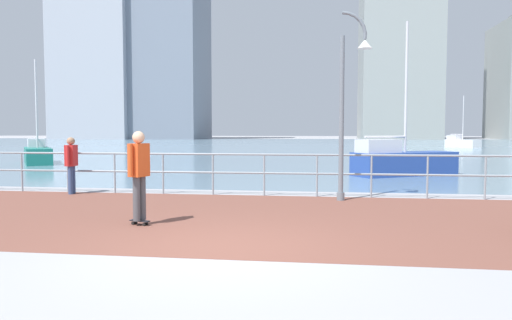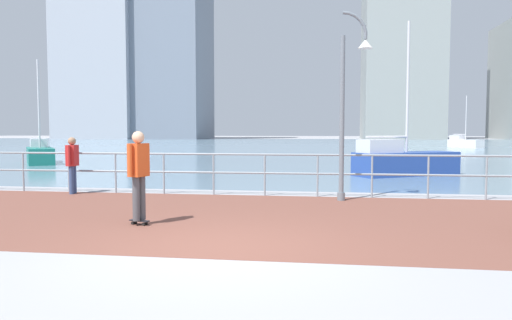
% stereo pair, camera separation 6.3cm
% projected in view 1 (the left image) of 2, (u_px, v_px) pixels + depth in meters
% --- Properties ---
extents(ground, '(220.00, 220.00, 0.00)m').
position_uv_depth(ground, '(304.00, 148.00, 46.50)').
color(ground, '#9E9EA3').
extents(brick_paving, '(28.00, 6.31, 0.01)m').
position_uv_depth(brick_paving, '(246.00, 217.00, 9.48)').
color(brick_paving, brown).
rests_on(brick_paving, ground).
extents(harbor_water, '(180.00, 88.00, 0.00)m').
position_uv_depth(harbor_water, '(307.00, 145.00, 57.12)').
color(harbor_water, '#6B899E').
rests_on(harbor_water, ground).
extents(waterfront_railing, '(25.25, 0.06, 1.13)m').
position_uv_depth(waterfront_railing, '(264.00, 167.00, 12.55)').
color(waterfront_railing, '#8C99A3').
rests_on(waterfront_railing, ground).
extents(lamppost, '(0.82, 0.36, 4.65)m').
position_uv_depth(lamppost, '(349.00, 97.00, 11.57)').
color(lamppost, slate).
rests_on(lamppost, ground).
extents(skateboarder, '(0.41, 0.55, 1.73)m').
position_uv_depth(skateboarder, '(139.00, 169.00, 8.61)').
color(skateboarder, black).
rests_on(skateboarder, ground).
extents(bystander, '(0.28, 0.56, 1.56)m').
position_uv_depth(bystander, '(71.00, 161.00, 12.90)').
color(bystander, '#384C7A').
rests_on(bystander, ground).
extents(sailboat_ivory, '(2.89, 3.89, 5.34)m').
position_uv_depth(sailboat_ivory, '(461.00, 143.00, 48.86)').
color(sailboat_ivory, white).
rests_on(sailboat_ivory, ground).
extents(sailboat_gray, '(4.31, 3.24, 5.93)m').
position_uv_depth(sailboat_gray, '(401.00, 161.00, 18.31)').
color(sailboat_gray, '#284799').
rests_on(sailboat_gray, ground).
extents(sailboat_teal, '(3.24, 3.88, 5.48)m').
position_uv_depth(sailboat_teal, '(38.00, 154.00, 25.03)').
color(sailboat_teal, '#197266').
rests_on(sailboat_teal, ground).
extents(tower_slate, '(15.66, 14.01, 47.61)m').
position_uv_depth(tower_slate, '(399.00, 29.00, 98.00)').
color(tower_slate, '#939993').
rests_on(tower_slate, ground).
extents(tower_brick, '(14.09, 16.06, 46.39)m').
position_uv_depth(tower_brick, '(171.00, 34.00, 100.81)').
color(tower_brick, slate).
rests_on(tower_brick, ground).
extents(tower_steel, '(16.72, 13.19, 49.98)m').
position_uv_depth(tower_steel, '(98.00, 25.00, 99.80)').
color(tower_steel, '#A3A8B2').
rests_on(tower_steel, ground).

